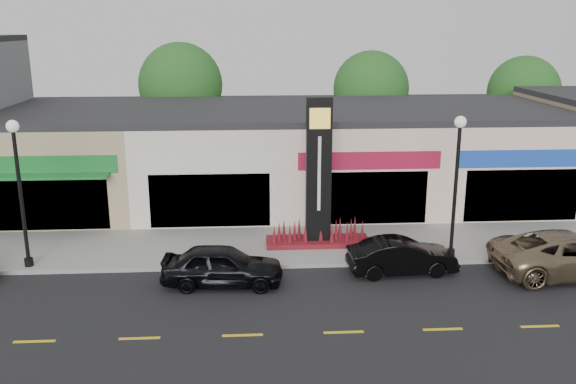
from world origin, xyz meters
name	(u,v)px	position (x,y,z in m)	size (l,w,h in m)	color
ground	(244,292)	(0.00, 0.00, 0.00)	(120.00, 120.00, 0.00)	black
sidewalk	(245,246)	(0.00, 4.35, 0.07)	(52.00, 4.30, 0.15)	gray
curb	(244,267)	(0.00, 2.10, 0.07)	(52.00, 0.20, 0.15)	gray
shop_beige	(76,157)	(-8.50, 11.46, 2.40)	(7.00, 10.85, 4.80)	tan
shop_cream	(215,155)	(-1.50, 11.47, 2.40)	(7.00, 10.01, 4.80)	beige
shop_pink_w	(351,153)	(5.50, 11.47, 2.40)	(7.00, 10.01, 4.80)	beige
shop_pink_e	(483,152)	(12.50, 11.47, 2.40)	(7.00, 10.01, 4.80)	beige
tree_rear_west	(181,85)	(-4.00, 19.50, 5.22)	(5.20, 5.20, 7.83)	#382619
tree_rear_mid	(371,89)	(8.00, 19.50, 4.88)	(4.80, 4.80, 7.29)	#382619
tree_rear_east	(523,92)	(18.00, 19.50, 4.63)	(4.60, 4.60, 6.94)	#382619
lamp_west_near	(19,179)	(-8.00, 2.50, 3.48)	(0.44, 0.44, 5.47)	black
lamp_east_near	(457,173)	(8.00, 2.50, 3.48)	(0.44, 0.44, 5.47)	black
pylon_sign	(318,194)	(3.00, 4.20, 2.27)	(4.20, 1.30, 6.00)	maroon
car_black_sedan	(222,266)	(-0.73, 0.69, 0.72)	(4.21, 1.70, 1.44)	black
car_black_conv	(402,256)	(5.79, 1.35, 0.65)	(3.94, 1.38, 1.30)	black
car_gold_suv	(572,254)	(11.90, 0.83, 0.79)	(5.72, 2.64, 1.59)	#816E52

